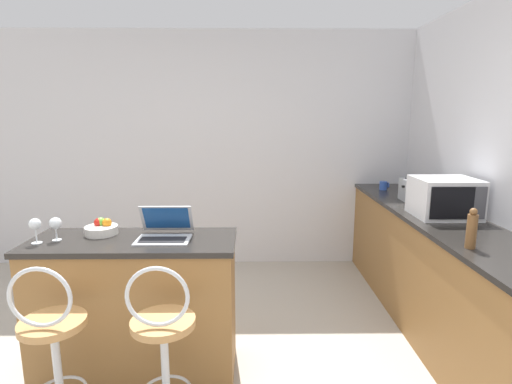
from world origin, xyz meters
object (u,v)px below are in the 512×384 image
(fruit_bowl, at_px, (102,229))
(bar_stool_far, at_px, (164,355))
(microwave, at_px, (445,198))
(toaster, at_px, (415,191))
(laptop, at_px, (165,230))
(pepper_mill, at_px, (472,229))
(bar_stool_near, at_px, (54,355))
(mug_blue, at_px, (384,186))
(wine_glass_short, at_px, (35,225))
(wine_glass_tall, at_px, (55,224))

(fruit_bowl, bearing_deg, bar_stool_far, -50.39)
(microwave, height_order, toaster, microwave)
(laptop, bearing_deg, pepper_mill, -6.72)
(fruit_bowl, bearing_deg, bar_stool_near, -94.92)
(bar_stool_near, relative_size, mug_blue, 10.22)
(bar_stool_near, xyz_separation_m, wine_glass_short, (-0.27, 0.44, 0.59))
(laptop, relative_size, toaster, 1.17)
(toaster, height_order, wine_glass_short, toaster)
(bar_stool_near, bearing_deg, mug_blue, 41.88)
(pepper_mill, bearing_deg, mug_blue, 87.11)
(wine_glass_tall, bearing_deg, laptop, 3.57)
(bar_stool_far, height_order, wine_glass_tall, wine_glass_tall)
(wine_glass_short, relative_size, fruit_bowl, 0.75)
(microwave, bearing_deg, fruit_bowl, -170.07)
(wine_glass_short, bearing_deg, mug_blue, 32.74)
(laptop, xyz_separation_m, wine_glass_tall, (-0.67, -0.04, 0.05))
(laptop, height_order, microwave, microwave)
(laptop, distance_m, wine_glass_tall, 0.67)
(wine_glass_tall, height_order, pepper_mill, pepper_mill)
(wine_glass_short, bearing_deg, microwave, 12.55)
(pepper_mill, bearing_deg, toaster, 81.58)
(microwave, height_order, wine_glass_short, microwave)
(bar_stool_far, xyz_separation_m, microwave, (1.95, 1.07, 0.62))
(laptop, relative_size, pepper_mill, 1.37)
(laptop, xyz_separation_m, wine_glass_short, (-0.76, -0.10, 0.06))
(bar_stool_near, distance_m, toaster, 3.05)
(wine_glass_tall, bearing_deg, toaster, 22.19)
(bar_stool_near, relative_size, microwave, 2.19)
(mug_blue, distance_m, pepper_mill, 1.86)
(pepper_mill, relative_size, fruit_bowl, 1.16)
(bar_stool_near, height_order, wine_glass_tall, wine_glass_tall)
(mug_blue, xyz_separation_m, pepper_mill, (-0.09, -1.86, 0.07))
(bar_stool_far, bearing_deg, wine_glass_short, 152.56)
(wine_glass_short, height_order, mug_blue, wine_glass_short)
(wine_glass_short, relative_size, pepper_mill, 0.65)
(wine_glass_tall, xyz_separation_m, mug_blue, (2.61, 1.68, -0.06))
(wine_glass_tall, distance_m, fruit_bowl, 0.28)
(microwave, height_order, fruit_bowl, microwave)
(toaster, bearing_deg, bar_stool_far, -140.58)
(bar_stool_near, distance_m, wine_glass_tall, 0.79)
(microwave, distance_m, mug_blue, 1.12)
(bar_stool_far, bearing_deg, laptop, 99.07)
(pepper_mill, bearing_deg, laptop, 173.28)
(laptop, distance_m, wine_glass_short, 0.77)
(toaster, xyz_separation_m, wine_glass_short, (-2.80, -1.16, 0.02))
(pepper_mill, bearing_deg, bar_stool_far, -169.60)
(bar_stool_far, relative_size, microwave, 2.19)
(toaster, height_order, pepper_mill, pepper_mill)
(laptop, relative_size, wine_glass_short, 2.11)
(laptop, height_order, toaster, laptop)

